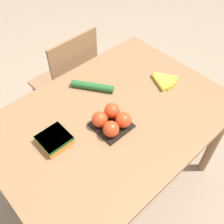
{
  "coord_description": "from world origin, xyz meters",
  "views": [
    {
      "loc": [
        -0.63,
        -0.68,
        1.85
      ],
      "look_at": [
        0.0,
        0.0,
        0.79
      ],
      "focal_mm": 42.0,
      "sensor_mm": 36.0,
      "label": 1
    }
  ],
  "objects_px": {
    "chair": "(69,83)",
    "carrot_bag": "(54,139)",
    "cucumber_near": "(92,86)",
    "banana_bunch": "(163,80)",
    "tomato_pack": "(112,120)"
  },
  "relations": [
    {
      "from": "banana_bunch",
      "to": "cucumber_near",
      "type": "bearing_deg",
      "value": 145.89
    },
    {
      "from": "banana_bunch",
      "to": "carrot_bag",
      "type": "xyz_separation_m",
      "value": [
        -0.75,
        0.07,
        0.01
      ]
    },
    {
      "from": "cucumber_near",
      "to": "tomato_pack",
      "type": "bearing_deg",
      "value": -110.83
    },
    {
      "from": "banana_bunch",
      "to": "carrot_bag",
      "type": "distance_m",
      "value": 0.75
    },
    {
      "from": "banana_bunch",
      "to": "tomato_pack",
      "type": "bearing_deg",
      "value": -174.67
    },
    {
      "from": "chair",
      "to": "banana_bunch",
      "type": "relative_size",
      "value": 5.79
    },
    {
      "from": "cucumber_near",
      "to": "chair",
      "type": "bearing_deg",
      "value": 78.0
    },
    {
      "from": "chair",
      "to": "tomato_pack",
      "type": "height_order",
      "value": "chair"
    },
    {
      "from": "carrot_bag",
      "to": "tomato_pack",
      "type": "bearing_deg",
      "value": -22.54
    },
    {
      "from": "tomato_pack",
      "to": "chair",
      "type": "bearing_deg",
      "value": 74.3
    },
    {
      "from": "tomato_pack",
      "to": "carrot_bag",
      "type": "distance_m",
      "value": 0.3
    },
    {
      "from": "cucumber_near",
      "to": "carrot_bag",
      "type": "bearing_deg",
      "value": -156.31
    },
    {
      "from": "carrot_bag",
      "to": "banana_bunch",
      "type": "bearing_deg",
      "value": -5.54
    },
    {
      "from": "chair",
      "to": "carrot_bag",
      "type": "xyz_separation_m",
      "value": [
        -0.48,
        -0.58,
        0.31
      ]
    },
    {
      "from": "chair",
      "to": "carrot_bag",
      "type": "height_order",
      "value": "chair"
    }
  ]
}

